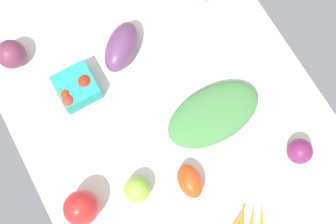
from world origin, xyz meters
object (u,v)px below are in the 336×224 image
object	(u,v)px
bell_pepper_red	(81,208)
heirloom_tomato_green	(137,189)
leafy_greens_clump	(213,114)
roma_tomato	(190,181)
red_onion_near_basket	(300,151)
berry_basket	(77,87)
red_onion_center	(11,54)
eggplant	(121,47)

from	to	relation	value
bell_pepper_red	heirloom_tomato_green	bearing A→B (deg)	79.77
heirloom_tomato_green	leafy_greens_clump	size ratio (longest dim) A/B	0.25
heirloom_tomato_green	bell_pepper_red	bearing A→B (deg)	-100.23
roma_tomato	leafy_greens_clump	world-z (taller)	roma_tomato
roma_tomato	leafy_greens_clump	distance (cm)	18.14
red_onion_near_basket	berry_basket	world-z (taller)	berry_basket
roma_tomato	red_onion_center	world-z (taller)	red_onion_center
eggplant	red_onion_center	world-z (taller)	same
red_onion_near_basket	roma_tomato	world-z (taller)	red_onion_near_basket
roma_tomato	berry_basket	world-z (taller)	berry_basket
red_onion_near_basket	berry_basket	size ratio (longest dim) A/B	0.64
red_onion_near_basket	bell_pepper_red	world-z (taller)	bell_pepper_red
roma_tomato	leafy_greens_clump	bearing A→B (deg)	-44.04
roma_tomato	red_onion_center	size ratio (longest dim) A/B	1.12
roma_tomato	red_onion_center	bearing A→B (deg)	30.80
heirloom_tomato_green	leafy_greens_clump	xyz separation A→B (cm)	(-7.33, 25.90, -1.10)
red_onion_center	bell_pepper_red	bearing A→B (deg)	-1.37
roma_tomato	berry_basket	distance (cm)	37.39
roma_tomato	heirloom_tomato_green	bearing A→B (deg)	74.99
roma_tomato	red_onion_center	xyz separation A→B (cm)	(-51.15, -24.46, 0.96)
red_onion_near_basket	heirloom_tomato_green	size ratio (longest dim) A/B	0.98
red_onion_near_basket	red_onion_center	size ratio (longest dim) A/B	0.83
roma_tomato	red_onion_center	distance (cm)	56.71
eggplant	red_onion_center	xyz separation A→B (cm)	(-12.17, -26.09, 0.01)
roma_tomato	leafy_greens_clump	xyz separation A→B (cm)	(-11.82, 13.74, -0.71)
eggplant	heirloom_tomato_green	size ratio (longest dim) A/B	2.22
eggplant	red_onion_near_basket	bearing A→B (deg)	-102.53
red_onion_center	red_onion_near_basket	bearing A→B (deg)	41.75
berry_basket	eggplant	bearing A→B (deg)	105.21
leafy_greens_clump	berry_basket	world-z (taller)	berry_basket
red_onion_center	heirloom_tomato_green	bearing A→B (deg)	14.76
bell_pepper_red	roma_tomato	bearing A→B (deg)	74.87
eggplant	heirloom_tomato_green	world-z (taller)	eggplant
eggplant	leafy_greens_clump	bearing A→B (deg)	-107.78
heirloom_tomato_green	bell_pepper_red	xyz separation A→B (cm)	(-2.41, -13.35, 1.76)
roma_tomato	eggplant	bearing A→B (deg)	2.84
red_onion_near_basket	berry_basket	bearing A→B (deg)	-135.64
red_onion_near_basket	eggplant	bearing A→B (deg)	-150.73
eggplant	heirloom_tomato_green	xyz separation A→B (cm)	(34.49, -13.80, -0.56)
red_onion_near_basket	heirloom_tomato_green	bearing A→B (deg)	-106.07
bell_pepper_red	leafy_greens_clump	bearing A→B (deg)	97.15
red_onion_near_basket	heirloom_tomato_green	distance (cm)	41.11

